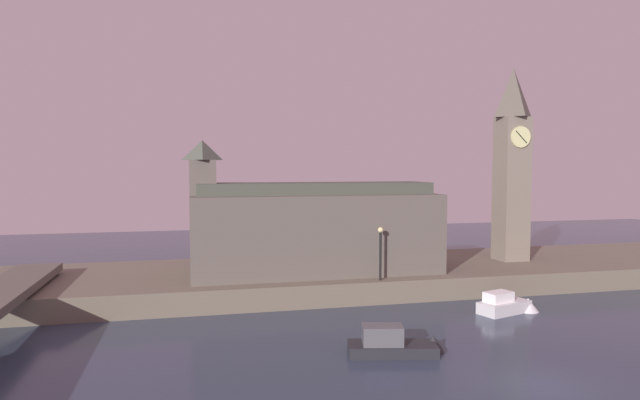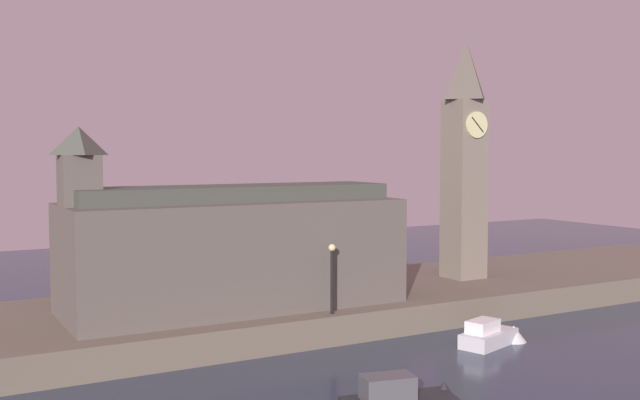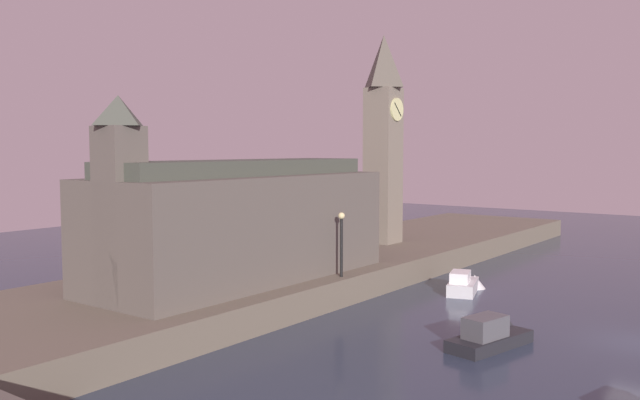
{
  "view_description": "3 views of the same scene",
  "coord_description": "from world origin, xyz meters",
  "px_view_note": "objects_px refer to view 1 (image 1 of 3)",
  "views": [
    {
      "loc": [
        -13.6,
        -19.21,
        8.95
      ],
      "look_at": [
        -5.04,
        17.4,
        6.66
      ],
      "focal_mm": 30.83,
      "sensor_mm": 36.0,
      "label": 1
    },
    {
      "loc": [
        -20.02,
        -16.81,
        9.54
      ],
      "look_at": [
        -1.91,
        15.31,
        7.15
      ],
      "focal_mm": 41.63,
      "sensor_mm": 36.0,
      "label": 2
    },
    {
      "loc": [
        -31.08,
        -5.85,
        8.41
      ],
      "look_at": [
        0.02,
        17.27,
        5.45
      ],
      "focal_mm": 37.63,
      "sensor_mm": 36.0,
      "label": 3
    }
  ],
  "objects_px": {
    "clock_tower": "(512,161)",
    "streetlamp": "(380,247)",
    "boat_barge_dark": "(402,344)",
    "parliament_hall": "(310,229)",
    "boat_ferry_white": "(509,305)"
  },
  "relations": [
    {
      "from": "clock_tower",
      "to": "streetlamp",
      "type": "distance_m",
      "value": 14.92
    },
    {
      "from": "boat_barge_dark",
      "to": "streetlamp",
      "type": "bearing_deg",
      "value": 76.54
    },
    {
      "from": "clock_tower",
      "to": "parliament_hall",
      "type": "distance_m",
      "value": 17.37
    },
    {
      "from": "streetlamp",
      "to": "boat_barge_dark",
      "type": "height_order",
      "value": "streetlamp"
    },
    {
      "from": "clock_tower",
      "to": "boat_barge_dark",
      "type": "xyz_separation_m",
      "value": [
        -15.09,
        -14.78,
        -8.91
      ]
    },
    {
      "from": "clock_tower",
      "to": "streetlamp",
      "type": "xyz_separation_m",
      "value": [
        -12.8,
        -5.18,
        -5.65
      ]
    },
    {
      "from": "streetlamp",
      "to": "boat_ferry_white",
      "type": "distance_m",
      "value": 8.65
    },
    {
      "from": "clock_tower",
      "to": "boat_barge_dark",
      "type": "bearing_deg",
      "value": -135.6
    },
    {
      "from": "clock_tower",
      "to": "boat_barge_dark",
      "type": "height_order",
      "value": "clock_tower"
    },
    {
      "from": "parliament_hall",
      "to": "clock_tower",
      "type": "bearing_deg",
      "value": 4.23
    },
    {
      "from": "boat_barge_dark",
      "to": "boat_ferry_white",
      "type": "height_order",
      "value": "boat_barge_dark"
    },
    {
      "from": "parliament_hall",
      "to": "boat_barge_dark",
      "type": "relative_size",
      "value": 3.34
    },
    {
      "from": "clock_tower",
      "to": "streetlamp",
      "type": "height_order",
      "value": "clock_tower"
    },
    {
      "from": "clock_tower",
      "to": "parliament_hall",
      "type": "bearing_deg",
      "value": -175.77
    },
    {
      "from": "parliament_hall",
      "to": "streetlamp",
      "type": "distance_m",
      "value": 5.58
    }
  ]
}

